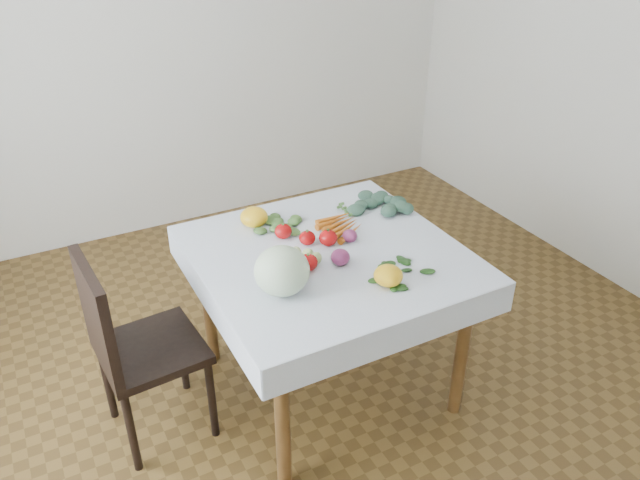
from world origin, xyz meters
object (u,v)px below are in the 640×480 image
object	(u,v)px
cabbage	(282,271)
heirloom_back	(254,217)
table	(328,272)
carrot_bunch	(341,225)
chair	(129,341)

from	to	relation	value
cabbage	heirloom_back	bearing A→B (deg)	78.71
table	carrot_bunch	bearing A→B (deg)	46.55
cabbage	table	bearing A→B (deg)	30.57
chair	heirloom_back	distance (m)	0.79
chair	table	bearing A→B (deg)	-6.20
heirloom_back	table	bearing A→B (deg)	-62.91
chair	cabbage	bearing A→B (deg)	-25.57
table	heirloom_back	distance (m)	0.45
chair	carrot_bunch	bearing A→B (deg)	3.80
chair	heirloom_back	bearing A→B (deg)	22.33
carrot_bunch	heirloom_back	bearing A→B (deg)	148.56
chair	carrot_bunch	distance (m)	1.07
table	chair	world-z (taller)	chair
carrot_bunch	chair	bearing A→B (deg)	-176.20
table	carrot_bunch	distance (m)	0.26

